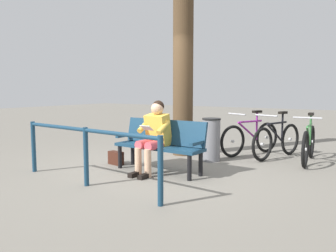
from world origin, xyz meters
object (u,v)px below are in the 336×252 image
tree_trunk (183,59)px  person_reading (154,133)px  bicycle_green (309,144)px  handbag (116,158)px  bench (161,141)px  bicycle_purple (250,138)px  litter_bin (211,140)px  bicycle_black (277,140)px

tree_trunk → person_reading: bearing=104.2°
bicycle_green → handbag: bearing=-58.7°
handbag → bicycle_green: (-2.95, -2.11, 0.24)m
bicycle_green → bench: bearing=-47.8°
bicycle_green → bicycle_purple: (1.19, -0.15, 0.00)m
bench → litter_bin: (-0.36, -1.20, -0.09)m
bicycle_black → bicycle_purple: 0.57m
handbag → bicycle_green: bicycle_green is taller
bench → handbag: bearing=4.7°
tree_trunk → bicycle_black: bearing=-158.2°
bicycle_black → bicycle_green: bearing=95.4°
handbag → bicycle_purple: 2.88m
handbag → person_reading: bearing=172.5°
bench → bicycle_black: bicycle_black is taller
person_reading → tree_trunk: 2.16m
bicycle_green → bicycle_black: 0.64m
person_reading → bicycle_black: person_reading is taller
bench → tree_trunk: 2.15m
litter_bin → bicycle_green: size_ratio=0.50×
person_reading → bicycle_green: bearing=-129.1°
litter_bin → bicycle_purple: 1.11m
tree_trunk → bicycle_green: 2.98m
bench → handbag: size_ratio=5.40×
bicycle_purple → bicycle_black: bearing=111.0°
person_reading → bicycle_black: size_ratio=0.74×
bench → bicycle_black: bearing=-118.8°
tree_trunk → litter_bin: (-0.80, 0.28, -1.59)m
tree_trunk → bicycle_green: size_ratio=2.39×
handbag → bicycle_purple: (-1.76, -2.26, 0.24)m
bicycle_green → bicycle_purple: size_ratio=1.08×
handbag → tree_trunk: (-0.54, -1.52, 1.88)m
person_reading → bicycle_green: 3.02m
bench → bicycle_black: (-1.34, -2.20, -0.15)m
bicycle_green → bicycle_purple: same height
bench → bicycle_purple: 2.36m
tree_trunk → bicycle_green: (-2.41, -0.60, -1.64)m
tree_trunk → litter_bin: tree_trunk is taller
bicycle_black → bicycle_purple: bearing=-76.7°
tree_trunk → bicycle_green: bearing=-166.1°
tree_trunk → bicycle_black: (-1.79, -0.72, -1.64)m
bicycle_purple → tree_trunk: bearing=-34.6°
bicycle_green → bicycle_purple: 1.20m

